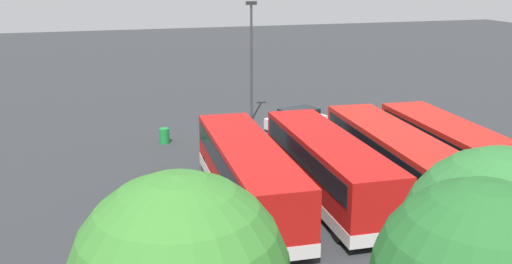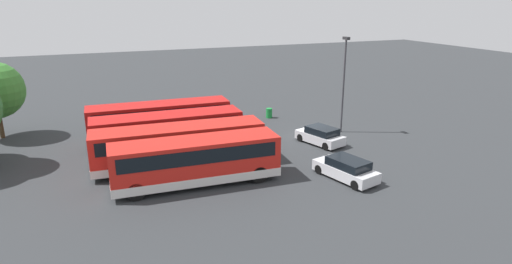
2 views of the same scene
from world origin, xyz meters
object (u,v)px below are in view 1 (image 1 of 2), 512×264
object	(u,v)px
bus_single_deck_fourth	(248,174)
car_hatchback_silver	(404,120)
car_small_green	(297,120)
bus_single_deck_third	(328,166)
waste_bin_yellow	(164,136)
bus_single_deck_second	(394,159)
lamp_post_tall	(251,52)
bus_single_deck_near_end	(450,151)

from	to	relation	value
bus_single_deck_fourth	car_hatchback_silver	distance (m)	16.54
car_hatchback_silver	car_small_green	bearing A→B (deg)	-17.21
bus_single_deck_third	car_small_green	xyz separation A→B (m)	(-2.90, -11.69, -0.92)
car_small_green	waste_bin_yellow	world-z (taller)	car_small_green
bus_single_deck_second	waste_bin_yellow	xyz separation A→B (m)	(9.47, -11.06, -1.15)
bus_single_deck_fourth	waste_bin_yellow	xyz separation A→B (m)	(2.20, -11.05, -1.15)
bus_single_deck_second	car_small_green	xyz separation A→B (m)	(0.58, -11.63, -0.92)
bus_single_deck_third	lamp_post_tall	distance (m)	15.41
bus_single_deck_third	car_small_green	size ratio (longest dim) A/B	2.61
bus_single_deck_fourth	car_hatchback_silver	xyz separation A→B (m)	(-13.50, -9.51, -0.92)
bus_single_deck_third	waste_bin_yellow	size ratio (longest dim) A/B	11.94
car_hatchback_silver	lamp_post_tall	world-z (taller)	lamp_post_tall
bus_single_deck_second	car_hatchback_silver	world-z (taller)	bus_single_deck_second
bus_single_deck_second	waste_bin_yellow	distance (m)	14.60
bus_single_deck_second	bus_single_deck_fourth	bearing A→B (deg)	-0.06
bus_single_deck_fourth	lamp_post_tall	bearing A→B (deg)	-106.78
bus_single_deck_second	car_small_green	size ratio (longest dim) A/B	2.73
bus_single_deck_near_end	bus_single_deck_fourth	bearing A→B (deg)	1.74
car_small_green	lamp_post_tall	size ratio (longest dim) A/B	0.53
bus_single_deck_second	bus_single_deck_fourth	distance (m)	7.27
bus_single_deck_near_end	waste_bin_yellow	xyz separation A→B (m)	(12.77, -10.73, -1.15)
bus_single_deck_second	lamp_post_tall	world-z (taller)	lamp_post_tall
bus_single_deck_second	bus_single_deck_fourth	size ratio (longest dim) A/B	1.01
bus_single_deck_second	lamp_post_tall	bearing A→B (deg)	-79.61
bus_single_deck_third	waste_bin_yellow	world-z (taller)	bus_single_deck_third
waste_bin_yellow	car_small_green	bearing A→B (deg)	-176.32
bus_single_deck_near_end	bus_single_deck_second	distance (m)	3.32
bus_single_deck_fourth	lamp_post_tall	size ratio (longest dim) A/B	1.42
bus_single_deck_fourth	car_hatchback_silver	world-z (taller)	bus_single_deck_fourth
car_hatchback_silver	waste_bin_yellow	distance (m)	15.77
bus_single_deck_fourth	car_small_green	xyz separation A→B (m)	(-6.69, -11.62, -0.92)
bus_single_deck_third	bus_single_deck_second	bearing A→B (deg)	-178.92
bus_single_deck_third	bus_single_deck_fourth	distance (m)	3.79
bus_single_deck_fourth	lamp_post_tall	world-z (taller)	lamp_post_tall
bus_single_deck_third	bus_single_deck_fourth	xyz separation A→B (m)	(3.79, -0.07, 0.00)
car_small_green	lamp_post_tall	world-z (taller)	lamp_post_tall
car_hatchback_silver	car_small_green	distance (m)	7.13
bus_single_deck_fourth	bus_single_deck_near_end	bearing A→B (deg)	-178.26
waste_bin_yellow	bus_single_deck_near_end	bearing A→B (deg)	139.97
bus_single_deck_second	waste_bin_yellow	bearing A→B (deg)	-49.42
bus_single_deck_second	car_small_green	bearing A→B (deg)	-87.14
bus_single_deck_near_end	waste_bin_yellow	world-z (taller)	bus_single_deck_near_end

